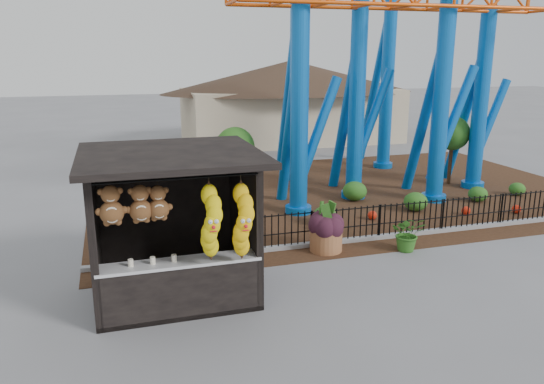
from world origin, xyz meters
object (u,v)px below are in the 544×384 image
object	(u,v)px
prize_booth	(174,230)
potted_plant	(408,233)
roller_coaster	(376,10)
terracotta_planter	(326,240)

from	to	relation	value
prize_booth	potted_plant	distance (m)	6.26
prize_booth	roller_coaster	world-z (taller)	roller_coaster
prize_booth	potted_plant	bearing A→B (deg)	10.21
roller_coaster	potted_plant	world-z (taller)	roller_coaster
prize_booth	roller_coaster	bearing A→B (deg)	42.06
roller_coaster	terracotta_planter	bearing A→B (deg)	-125.88
roller_coaster	terracotta_planter	xyz separation A→B (m)	(-4.07, -5.63, -6.15)
terracotta_planter	potted_plant	xyz separation A→B (m)	(2.04, -0.59, 0.18)
roller_coaster	terracotta_planter	distance (m)	9.27
prize_booth	potted_plant	world-z (taller)	prize_booth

